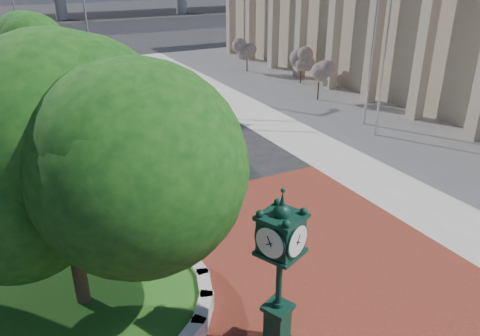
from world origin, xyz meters
name	(u,v)px	position (x,y,z in m)	size (l,w,h in m)	color
ground	(250,260)	(0.00, 0.00, 0.00)	(200.00, 200.00, 0.00)	black
plaza	(266,277)	(0.00, -1.00, 0.02)	(12.00, 12.00, 0.04)	#602617
sidewalk	(395,108)	(16.00, 10.00, 0.02)	(20.00, 50.00, 0.04)	#9E9B93
planter_wall	(167,279)	(-2.71, 0.00, 0.27)	(2.96, 6.77, 0.54)	#9E9B93
grass_bed	(85,306)	(-5.00, 0.00, 0.20)	(6.10, 6.10, 0.40)	#254F16
civic_building	(463,27)	(23.60, 12.00, 4.33)	(17.35, 44.00, 8.60)	#B5A989
tree_planter	(65,187)	(-5.00, 0.00, 3.72)	(5.20, 5.20, 6.33)	#38281C
tree_street	(32,64)	(-4.00, 18.00, 3.24)	(4.40, 4.40, 5.45)	#38281C
post_clock	(280,266)	(-1.09, -3.35, 2.31)	(1.09, 1.09, 4.20)	black
parked_car	(67,47)	(0.82, 38.75, 0.69)	(1.64, 4.08, 1.39)	maroon
flagpole_a	(387,40)	(11.44, 6.85, 4.97)	(1.47, 0.54, 9.69)	silver
flagpole_b	(376,17)	(12.13, 8.49, 5.89)	(1.78, 0.42, 11.49)	silver
street_lamp_near	(87,7)	(1.22, 27.95, 5.27)	(2.00, 0.60, 8.99)	slate
street_lamp_far	(15,1)	(-2.75, 44.67, 4.73)	(1.81, 0.40, 8.08)	slate
shrub_near	(319,76)	(12.85, 13.89, 1.59)	(1.20, 1.20, 2.20)	#38281C
shrub_mid	(301,63)	(14.40, 18.18, 1.59)	(1.20, 1.20, 2.20)	#38281C
shrub_far	(247,53)	(12.77, 23.63, 1.59)	(1.20, 1.20, 2.20)	#38281C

